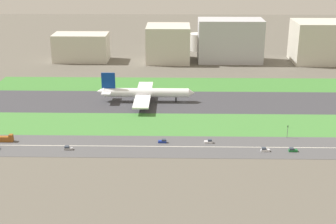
# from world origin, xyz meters

# --- Properties ---
(ground_plane) EXTENTS (800.00, 800.00, 0.00)m
(ground_plane) POSITION_xyz_m (0.00, 0.00, 0.00)
(ground_plane) COLOR #5B564C
(runway) EXTENTS (280.00, 46.00, 0.10)m
(runway) POSITION_xyz_m (0.00, 0.00, 0.05)
(runway) COLOR #38383D
(runway) RESTS_ON ground_plane
(grass_median_north) EXTENTS (280.00, 36.00, 0.10)m
(grass_median_north) POSITION_xyz_m (0.00, 41.00, 0.05)
(grass_median_north) COLOR #3D7A33
(grass_median_north) RESTS_ON ground_plane
(grass_median_south) EXTENTS (280.00, 36.00, 0.10)m
(grass_median_south) POSITION_xyz_m (0.00, -41.00, 0.05)
(grass_median_south) COLOR #427F38
(grass_median_south) RESTS_ON ground_plane
(highway) EXTENTS (280.00, 28.00, 0.10)m
(highway) POSITION_xyz_m (0.00, -73.00, 0.05)
(highway) COLOR #4C4C4F
(highway) RESTS_ON ground_plane
(highway_centerline) EXTENTS (266.00, 0.50, 0.01)m
(highway_centerline) POSITION_xyz_m (0.00, -73.00, 0.11)
(highway_centerline) COLOR silver
(highway_centerline) RESTS_ON highway
(airliner) EXTENTS (65.00, 56.00, 19.70)m
(airliner) POSITION_xyz_m (-26.71, 0.00, 6.23)
(airliner) COLOR white
(airliner) RESTS_ON runway
(car_2) EXTENTS (4.40, 1.80, 2.00)m
(car_2) POSITION_xyz_m (54.16, -78.00, 0.92)
(car_2) COLOR #19662D
(car_2) RESTS_ON highway
(car_5) EXTENTS (4.40, 1.80, 2.00)m
(car_5) POSITION_xyz_m (12.21, -68.00, 0.92)
(car_5) COLOR silver
(car_5) RESTS_ON highway
(truck_0) EXTENTS (8.40, 2.50, 4.00)m
(truck_0) POSITION_xyz_m (-95.99, -68.00, 1.67)
(truck_0) COLOR brown
(truck_0) RESTS_ON highway
(car_0) EXTENTS (4.40, 1.80, 2.00)m
(car_0) POSITION_xyz_m (40.09, -78.00, 0.92)
(car_0) COLOR silver
(car_0) RESTS_ON highway
(car_4) EXTENTS (4.40, 1.80, 2.00)m
(car_4) POSITION_xyz_m (-12.20, -68.00, 0.92)
(car_4) COLOR navy
(car_4) RESTS_ON highway
(car_3) EXTENTS (4.40, 1.80, 2.00)m
(car_3) POSITION_xyz_m (-60.49, -78.00, 0.92)
(car_3) COLOR #99999E
(car_3) RESTS_ON highway
(traffic_light) EXTENTS (0.36, 0.50, 7.20)m
(traffic_light) POSITION_xyz_m (55.23, -60.01, 4.29)
(traffic_light) COLOR #4C4C51
(traffic_light) RESTS_ON highway
(terminal_building) EXTENTS (47.77, 24.82, 24.15)m
(terminal_building) POSITION_xyz_m (-90.00, 114.00, 12.08)
(terminal_building) COLOR beige
(terminal_building) RESTS_ON ground_plane
(hangar_building) EXTENTS (37.88, 35.52, 31.66)m
(hangar_building) POSITION_xyz_m (-12.84, 114.00, 15.83)
(hangar_building) COLOR beige
(hangar_building) RESTS_ON ground_plane
(office_tower) EXTENTS (56.01, 27.50, 37.26)m
(office_tower) POSITION_xyz_m (41.56, 114.00, 18.63)
(office_tower) COLOR #B2B2B7
(office_tower) RESTS_ON ground_plane
(cargo_warehouse) EXTENTS (55.14, 38.12, 35.66)m
(cargo_warehouse) POSITION_xyz_m (124.23, 114.00, 17.83)
(cargo_warehouse) COLOR beige
(cargo_warehouse) RESTS_ON ground_plane
(fuel_tank_west) EXTENTS (24.00, 24.00, 16.35)m
(fuel_tank_west) POSITION_xyz_m (-16.91, 159.00, 8.18)
(fuel_tank_west) COLOR silver
(fuel_tank_west) RESTS_ON ground_plane
(fuel_tank_centre) EXTENTS (16.04, 16.04, 16.33)m
(fuel_tank_centre) POSITION_xyz_m (14.99, 159.00, 8.16)
(fuel_tank_centre) COLOR silver
(fuel_tank_centre) RESTS_ON ground_plane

